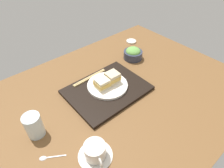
{
  "coord_description": "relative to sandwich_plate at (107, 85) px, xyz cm",
  "views": [
    {
      "loc": [
        45.32,
        51.1,
        68.68
      ],
      "look_at": [
        -1.84,
        -3.72,
        5.0
      ],
      "focal_mm": 31.05,
      "sensor_mm": 36.0,
      "label": 1
    }
  ],
  "objects": [
    {
      "name": "ground_plane",
      "position": [
        1.33,
        6.7,
        -3.93
      ],
      "size": [
        140.0,
        100.0,
        3.0
      ],
      "primitive_type": "cube",
      "color": "brown"
    },
    {
      "name": "serving_tray",
      "position": [
        1.47,
        1.19,
        -1.54
      ],
      "size": [
        39.45,
        29.93,
        1.79
      ],
      "primitive_type": "cube",
      "color": "black",
      "rests_on": "ground_plane"
    },
    {
      "name": "sandwich_plate",
      "position": [
        0.0,
        0.0,
        0.0
      ],
      "size": [
        20.77,
        20.77,
        1.29
      ],
      "primitive_type": "cylinder",
      "color": "white",
      "rests_on": "serving_tray"
    },
    {
      "name": "sandwich_near",
      "position": [
        -3.27,
        0.1,
        3.45
      ],
      "size": [
        6.88,
        6.44,
        5.61
      ],
      "color": "beige",
      "rests_on": "sandwich_plate"
    },
    {
      "name": "sandwich_far",
      "position": [
        3.27,
        -0.1,
        3.08
      ],
      "size": [
        6.94,
        6.66,
        4.87
      ],
      "color": "beige",
      "rests_on": "sandwich_plate"
    },
    {
      "name": "salad_bowl",
      "position": [
        -30.29,
        -11.59,
        1.01
      ],
      "size": [
        11.62,
        11.62,
        7.48
      ],
      "color": "#33384C",
      "rests_on": "ground_plane"
    },
    {
      "name": "chopsticks_pair",
      "position": [
        3.19,
        -11.35,
        -0.29
      ],
      "size": [
        20.72,
        2.13,
        0.7
      ],
      "color": "tan",
      "rests_on": "serving_tray"
    },
    {
      "name": "coffee_cup",
      "position": [
        27.34,
        25.83,
        0.68
      ],
      "size": [
        13.17,
        13.23,
        6.87
      ],
      "color": "silver",
      "rests_on": "ground_plane"
    },
    {
      "name": "drinking_glass",
      "position": [
        39.72,
        1.99,
        2.93
      ],
      "size": [
        7.04,
        7.04,
        10.72
      ],
      "primitive_type": "cylinder",
      "color": "silver",
      "rests_on": "ground_plane"
    },
    {
      "name": "small_sauce_dish",
      "position": [
        -44.12,
        -26.78,
        -1.89
      ],
      "size": [
        6.86,
        6.86,
        1.1
      ],
      "primitive_type": "cylinder",
      "color": "silver",
      "rests_on": "ground_plane"
    },
    {
      "name": "teaspoon",
      "position": [
        41.65,
        14.5,
        -2.08
      ],
      "size": [
        9.15,
        6.46,
        0.8
      ],
      "color": "silver",
      "rests_on": "ground_plane"
    }
  ]
}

